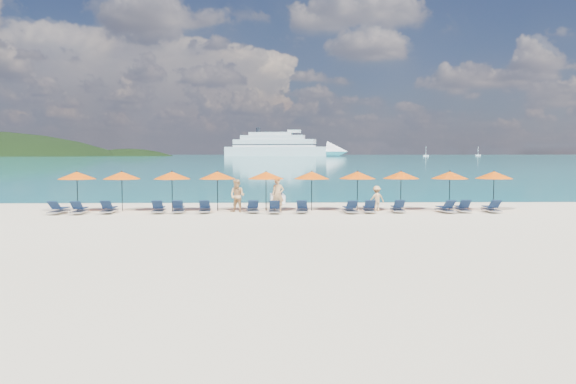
{
  "coord_description": "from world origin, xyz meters",
  "views": [
    {
      "loc": [
        -0.83,
        -26.74,
        3.28
      ],
      "look_at": [
        0.0,
        3.0,
        1.2
      ],
      "focal_mm": 35.0,
      "sensor_mm": 36.0,
      "label": 1
    }
  ],
  "objects": [
    {
      "name": "beachgoer_c",
      "position": [
        5.04,
        4.55,
        0.72
      ],
      "size": [
        1.0,
        0.64,
        1.43
      ],
      "primitive_type": "imported",
      "rotation": [
        0.0,
        0.0,
        3.39
      ],
      "color": "tan",
      "rests_on": "ground"
    },
    {
      "name": "headland_small",
      "position": [
        -150.0,
        560.0,
        -35.0
      ],
      "size": [
        162.0,
        126.0,
        85.5
      ],
      "color": "black",
      "rests_on": "ground"
    },
    {
      "name": "beachgoer_a",
      "position": [
        -0.52,
        4.42,
        0.94
      ],
      "size": [
        0.76,
        0.57,
        1.89
      ],
      "primitive_type": "imported",
      "rotation": [
        0.0,
        0.0,
        0.18
      ],
      "color": "tan",
      "rests_on": "ground"
    },
    {
      "name": "lounger_9",
      "position": [
        3.39,
        3.51,
        0.24
      ],
      "size": [
        0.73,
        1.74,
        0.66
      ],
      "rotation": [
        0.0,
        0.0,
        0.07
      ],
      "color": "silver",
      "rests_on": "ground"
    },
    {
      "name": "jetski",
      "position": [
        -0.51,
        9.72,
        0.35
      ],
      "size": [
        1.01,
        2.43,
        0.85
      ],
      "rotation": [
        0.0,
        0.0,
        0.05
      ],
      "color": "white",
      "rests_on": "ground"
    },
    {
      "name": "sailboat_near",
      "position": [
        141.26,
        489.4,
        1.0
      ],
      "size": [
        5.3,
        1.77,
        9.72
      ],
      "color": "silver",
      "rests_on": "ground"
    },
    {
      "name": "umbrella_7",
      "position": [
        6.5,
        4.99,
        2.02
      ],
      "size": [
        2.1,
        2.1,
        2.28
      ],
      "color": "black",
      "rests_on": "ground"
    },
    {
      "name": "lounger_6",
      "position": [
        -1.92,
        3.87,
        0.24
      ],
      "size": [
        0.79,
        1.75,
        0.66
      ],
      "rotation": [
        0.0,
        0.0,
        0.1
      ],
      "color": "silver",
      "rests_on": "ground"
    },
    {
      "name": "lounger_4",
      "position": [
        -5.95,
        3.84,
        0.24
      ],
      "size": [
        0.78,
        1.75,
        0.66
      ],
      "rotation": [
        0.0,
        0.0,
        0.1
      ],
      "color": "silver",
      "rests_on": "ground"
    },
    {
      "name": "lounger_7",
      "position": [
        -0.7,
        3.54,
        0.24
      ],
      "size": [
        0.65,
        1.71,
        0.66
      ],
      "rotation": [
        0.0,
        0.0,
        -0.02
      ],
      "color": "silver",
      "rests_on": "ground"
    },
    {
      "name": "lounger_0",
      "position": [
        -12.31,
        3.53,
        0.24
      ],
      "size": [
        0.73,
        1.74,
        0.66
      ],
      "rotation": [
        0.0,
        0.0,
        -0.06
      ],
      "color": "silver",
      "rests_on": "ground"
    },
    {
      "name": "umbrella_9",
      "position": [
        11.81,
        4.86,
        2.02
      ],
      "size": [
        2.1,
        2.1,
        2.28
      ],
      "color": "black",
      "rests_on": "ground"
    },
    {
      "name": "ground",
      "position": [
        0.0,
        0.0,
        0.0
      ],
      "size": [
        1400.0,
        1400.0,
        0.0
      ],
      "primitive_type": "plane",
      "color": "beige"
    },
    {
      "name": "lounger_5",
      "position": [
        -4.51,
        3.87,
        0.24
      ],
      "size": [
        0.73,
        1.74,
        0.66
      ],
      "rotation": [
        0.0,
        0.0,
        0.07
      ],
      "color": "silver",
      "rests_on": "ground"
    },
    {
      "name": "umbrella_6",
      "position": [
        4.0,
        4.91,
        2.02
      ],
      "size": [
        2.1,
        2.1,
        2.28
      ],
      "color": "black",
      "rests_on": "ground"
    },
    {
      "name": "cruise_ship",
      "position": [
        13.34,
        523.81,
        8.76
      ],
      "size": [
        122.13,
        45.57,
        33.65
      ],
      "rotation": [
        0.0,
        0.0,
        -0.22
      ],
      "color": "silver",
      "rests_on": "ground"
    },
    {
      "name": "lounger_3",
      "position": [
        -7.03,
        3.82,
        0.24
      ],
      "size": [
        0.75,
        1.74,
        0.66
      ],
      "rotation": [
        0.0,
        0.0,
        0.07
      ],
      "color": "silver",
      "rests_on": "ground"
    },
    {
      "name": "lounger_8",
      "position": [
        0.8,
        3.72,
        0.24
      ],
      "size": [
        0.77,
        1.75,
        0.66
      ],
      "rotation": [
        0.0,
        0.0,
        -0.09
      ],
      "color": "silver",
      "rests_on": "ground"
    },
    {
      "name": "umbrella_4",
      "position": [
        -1.19,
        4.92,
        2.02
      ],
      "size": [
        2.1,
        2.1,
        2.28
      ],
      "color": "black",
      "rests_on": "ground"
    },
    {
      "name": "lounger_10",
      "position": [
        4.46,
        3.68,
        0.24
      ],
      "size": [
        0.74,
        1.74,
        0.66
      ],
      "rotation": [
        0.0,
        0.0,
        -0.07
      ],
      "color": "silver",
      "rests_on": "ground"
    },
    {
      "name": "beachgoer_b",
      "position": [
        -2.76,
        4.07,
        0.92
      ],
      "size": [
        1.02,
        0.83,
        1.83
      ],
      "primitive_type": "imported",
      "rotation": [
        0.0,
        0.0,
        -0.41
      ],
      "color": "tan",
      "rests_on": "ground"
    },
    {
      "name": "lounger_11",
      "position": [
        6.07,
        3.79,
        0.24
      ],
      "size": [
        0.72,
        1.73,
        0.66
      ],
      "rotation": [
        0.0,
        0.0,
        -0.06
      ],
      "color": "silver",
      "rests_on": "ground"
    },
    {
      "name": "lounger_13",
      "position": [
        9.67,
        3.78,
        0.24
      ],
      "size": [
        0.77,
        1.75,
        0.66
      ],
      "rotation": [
        0.0,
        0.0,
        -0.09
      ],
      "color": "silver",
      "rests_on": "ground"
    },
    {
      "name": "lounger_14",
      "position": [
        11.22,
        3.63,
        0.24
      ],
      "size": [
        0.67,
        1.72,
        0.66
      ],
      "rotation": [
        0.0,
        0.0,
        -0.03
      ],
      "color": "silver",
      "rests_on": "ground"
    },
    {
      "name": "sailboat_far",
      "position": [
        219.91,
        570.2,
        1.05
      ],
      "size": [
        5.59,
        1.86,
        10.24
      ],
      "color": "silver",
      "rests_on": "ground"
    },
    {
      "name": "umbrella_2",
      "position": [
        -6.47,
        4.88,
        2.02
      ],
      "size": [
        2.1,
        2.1,
        2.28
      ],
      "color": "black",
      "rests_on": "ground"
    },
    {
      "name": "lounger_1",
      "position": [
        -11.2,
        3.5,
        0.24
      ],
      "size": [
        0.73,
        1.74,
        0.66
      ],
      "rotation": [
        0.0,
        0.0,
        0.07
      ],
      "color": "silver",
      "rests_on": "ground"
    },
    {
      "name": "umbrella_1",
      "position": [
        -9.28,
        4.9,
        2.02
      ],
      "size": [
        2.1,
        2.1,
        2.28
      ],
      "color": "black",
      "rests_on": "ground"
    },
    {
      "name": "umbrella_5",
      "position": [
        1.39,
        4.88,
        2.02
      ],
      "size": [
        2.1,
        2.1,
        2.28
      ],
      "color": "black",
      "rests_on": "ground"
    },
    {
      "name": "lounger_12",
      "position": [
        8.65,
        3.56,
        0.24
      ],
      "size": [
        0.77,
        1.75,
        0.66
      ],
      "rotation": [
        0.0,
        0.0,
        0.09
      ],
      "color": "silver",
      "rests_on": "ground"
    },
    {
      "name": "umbrella_0",
      "position": [
        -11.77,
        4.91,
        2.02
      ],
      "size": [
        2.1,
        2.1,
        2.28
      ],
      "color": "black",
      "rests_on": "ground"
    },
    {
      "name": "lounger_2",
      "position": [
        -9.71,
        3.8,
        0.24
      ],
      "size": [
        0.67,
        1.72,
        0.66
      ],
      "rotation": [
        0.0,
        0.0,
        0.03
      ],
      "color": "silver",
      "rests_on": "ground"
    },
    {
      "name": "umbrella_8",
      "position": [
        9.24,
        4.76,
        2.02
      ],
      "size": [
        2.1,
        2.1,
        2.28
      ],
      "color": "black",
      "rests_on": "ground"
    },
    {
      "name": "umbrella_3",
      "position": [
        -3.93,
        4.92,
        2.02
      ],
      "size": [
        2.1,
        2.1,
        2.28
      ],
      "color": "black",
      "rests_on": "ground"
    },
    {
      "name": "sea",
      "position": [
        0.0,
        660.0,
        0.01
      ],
      "size": [
        1600.0,
        1300.0,
        0.01
      ],
      "primitive_type": "cube",
      "color": "#1FA9B2",
      "rests_on": "ground"
    }
  ]
}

